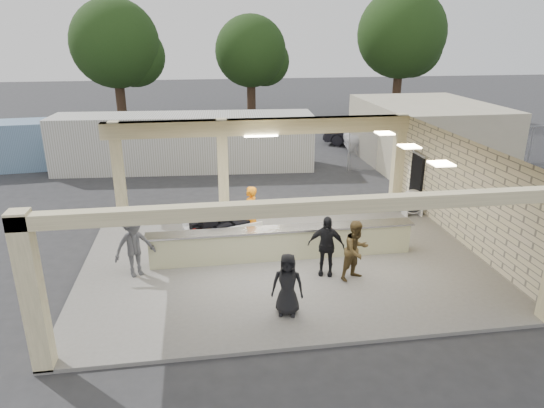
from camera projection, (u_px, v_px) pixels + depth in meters
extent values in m
plane|color=#2B2C2E|center=(280.00, 253.00, 15.49)|extent=(120.00, 120.00, 0.00)
cube|color=slate|center=(280.00, 252.00, 15.47)|extent=(12.00, 10.00, 0.10)
cube|color=tan|center=(281.00, 146.00, 14.31)|extent=(12.00, 10.00, 0.02)
cube|color=beige|center=(462.00, 193.00, 15.75)|extent=(0.02, 10.00, 3.50)
cube|color=black|center=(416.00, 182.00, 18.92)|extent=(0.10, 0.95, 2.10)
cube|color=tan|center=(260.00, 127.00, 18.83)|extent=(12.00, 0.50, 0.60)
cube|color=tan|center=(320.00, 206.00, 9.85)|extent=(12.00, 0.30, 0.30)
cube|color=tan|center=(118.00, 167.00, 18.52)|extent=(0.40, 0.40, 3.50)
cube|color=tan|center=(223.00, 163.00, 19.09)|extent=(0.40, 0.40, 3.50)
cube|color=tan|center=(398.00, 156.00, 20.17)|extent=(0.40, 0.40, 3.50)
cube|color=tan|center=(32.00, 294.00, 9.59)|extent=(0.40, 0.40, 3.50)
cube|color=white|center=(261.00, 136.00, 18.71)|extent=(1.30, 0.12, 0.06)
cube|color=#FFEABF|center=(385.00, 133.00, 16.25)|extent=(0.55, 0.55, 0.04)
cube|color=#FFEABF|center=(409.00, 146.00, 14.39)|extent=(0.55, 0.55, 0.04)
cube|color=#FFEABF|center=(441.00, 164.00, 12.53)|extent=(0.55, 0.55, 0.04)
cube|color=#C2C191|center=(283.00, 244.00, 14.84)|extent=(8.00, 0.50, 0.90)
cube|color=#B7B7BC|center=(283.00, 229.00, 14.67)|extent=(8.20, 0.58, 0.06)
cube|color=white|center=(222.00, 229.00, 15.72)|extent=(2.55, 1.99, 0.11)
cylinder|color=black|center=(202.00, 250.00, 15.04)|extent=(0.22, 0.37, 0.36)
cylinder|color=black|center=(192.00, 239.00, 15.86)|extent=(0.22, 0.37, 0.36)
cylinder|color=black|center=(254.00, 240.00, 15.81)|extent=(0.22, 0.37, 0.36)
cylinder|color=black|center=(242.00, 229.00, 16.64)|extent=(0.22, 0.37, 0.36)
cube|color=white|center=(215.00, 217.00, 16.22)|extent=(2.13, 0.76, 0.27)
cube|color=white|center=(230.00, 231.00, 15.10)|extent=(2.13, 0.76, 0.27)
cube|color=black|center=(204.00, 231.00, 15.12)|extent=(0.60, 0.49, 0.23)
cube|color=black|center=(223.00, 228.00, 15.40)|extent=(0.60, 0.49, 0.23)
cube|color=black|center=(241.00, 224.00, 15.67)|extent=(0.60, 0.49, 0.23)
cube|color=black|center=(198.00, 225.00, 15.57)|extent=(0.60, 0.49, 0.23)
cube|color=black|center=(217.00, 222.00, 15.85)|extent=(0.60, 0.49, 0.23)
cube|color=black|center=(234.00, 219.00, 16.12)|extent=(0.60, 0.49, 0.23)
cube|color=black|center=(208.00, 222.00, 15.20)|extent=(0.60, 0.49, 0.23)
cube|color=black|center=(225.00, 217.00, 15.62)|extent=(0.60, 0.49, 0.23)
cube|color=black|center=(235.00, 213.00, 15.96)|extent=(0.60, 0.49, 0.23)
cube|color=black|center=(209.00, 217.00, 15.65)|extent=(0.60, 0.49, 0.23)
cube|color=black|center=(216.00, 211.00, 15.42)|extent=(0.60, 0.49, 0.23)
cube|color=black|center=(231.00, 208.00, 15.73)|extent=(0.60, 0.49, 0.23)
cube|color=#590F0C|center=(202.00, 233.00, 15.01)|extent=(0.60, 0.49, 0.23)
cube|color=black|center=(242.00, 218.00, 16.23)|extent=(0.60, 0.49, 0.23)
cube|color=black|center=(218.00, 214.00, 15.88)|extent=(0.60, 0.49, 0.23)
cylinder|color=white|center=(413.00, 202.00, 18.27)|extent=(0.91, 0.43, 0.88)
cylinder|color=black|center=(413.00, 202.00, 18.27)|extent=(0.82, 0.45, 0.78)
cube|color=white|center=(405.00, 212.00, 18.36)|extent=(0.06, 0.49, 0.29)
cube|color=white|center=(419.00, 211.00, 18.44)|extent=(0.06, 0.49, 0.29)
imported|color=orange|center=(250.00, 214.00, 15.87)|extent=(0.69, 0.79, 1.89)
imported|color=brown|center=(356.00, 250.00, 13.43)|extent=(0.92, 0.70, 1.74)
imported|color=black|center=(326.00, 246.00, 13.69)|extent=(1.10, 0.69, 1.77)
imported|color=#46474B|center=(134.00, 246.00, 13.60)|extent=(1.25, 0.91, 1.84)
imported|color=black|center=(288.00, 284.00, 11.77)|extent=(0.84, 0.52, 1.60)
imported|color=white|center=(388.00, 140.00, 28.31)|extent=(5.30, 3.08, 1.43)
imported|color=white|center=(405.00, 134.00, 30.01)|extent=(4.63, 2.19, 1.41)
imported|color=black|center=(362.00, 133.00, 29.84)|extent=(4.71, 3.39, 1.49)
cube|color=silver|center=(185.00, 142.00, 24.52)|extent=(13.04, 3.43, 2.79)
cube|color=#6F90B1|center=(49.00, 144.00, 25.06)|extent=(9.42, 3.05, 2.41)
cylinder|color=gray|center=(349.00, 152.00, 24.24)|extent=(0.06, 0.06, 2.00)
cylinder|color=gray|center=(387.00, 150.00, 24.52)|extent=(0.06, 0.06, 2.00)
cylinder|color=gray|center=(424.00, 149.00, 24.81)|extent=(0.06, 0.06, 2.00)
cylinder|color=gray|center=(460.00, 148.00, 25.09)|extent=(0.06, 0.06, 2.00)
cylinder|color=gray|center=(496.00, 146.00, 25.37)|extent=(0.06, 0.06, 2.00)
cylinder|color=gray|center=(531.00, 145.00, 25.66)|extent=(0.06, 0.06, 2.00)
cube|color=gray|center=(460.00, 148.00, 25.09)|extent=(12.00, 0.02, 2.00)
cylinder|color=gray|center=(463.00, 129.00, 24.75)|extent=(12.00, 0.05, 0.05)
cylinder|color=#382619|center=(120.00, 95.00, 35.93)|extent=(0.70, 0.70, 4.50)
sphere|color=black|center=(115.00, 43.00, 34.72)|extent=(6.30, 6.30, 6.30)
sphere|color=black|center=(134.00, 56.00, 35.75)|extent=(4.50, 4.50, 4.50)
cylinder|color=#382619|center=(251.00, 92.00, 39.30)|extent=(0.70, 0.70, 4.00)
sphere|color=black|center=(251.00, 51.00, 38.22)|extent=(5.60, 5.60, 5.60)
sphere|color=black|center=(265.00, 61.00, 39.22)|extent=(4.00, 4.00, 4.00)
cylinder|color=#382619|center=(397.00, 85.00, 39.90)|extent=(0.70, 0.70, 5.00)
sphere|color=black|center=(402.00, 34.00, 38.55)|extent=(7.00, 7.00, 7.00)
sphere|color=black|center=(411.00, 46.00, 39.62)|extent=(5.00, 5.00, 5.00)
cube|color=#BEB497|center=(426.00, 133.00, 25.60)|extent=(6.00, 8.00, 3.20)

